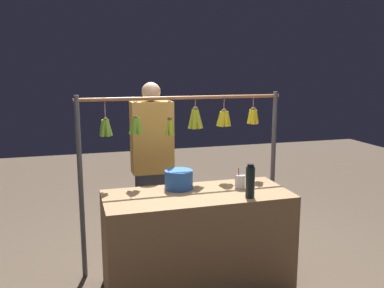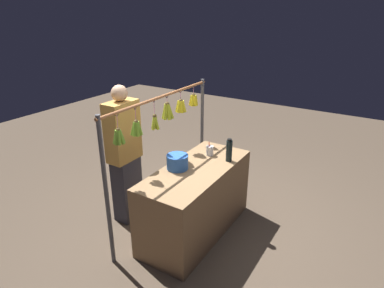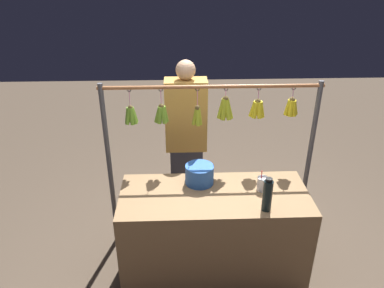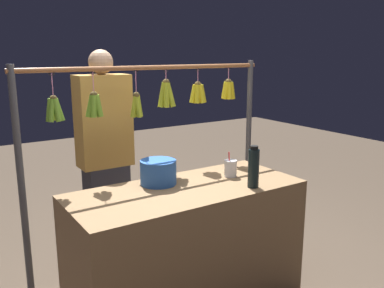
{
  "view_description": "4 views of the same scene",
  "coord_description": "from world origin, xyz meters",
  "px_view_note": "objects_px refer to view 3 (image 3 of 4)",
  "views": [
    {
      "loc": [
        0.97,
        3.19,
        1.88
      ],
      "look_at": [
        0.05,
        0.0,
        1.26
      ],
      "focal_mm": 39.22,
      "sensor_mm": 36.0,
      "label": 1
    },
    {
      "loc": [
        2.87,
        1.73,
        2.52
      ],
      "look_at": [
        0.08,
        0.0,
        1.17
      ],
      "focal_mm": 31.07,
      "sensor_mm": 36.0,
      "label": 2
    },
    {
      "loc": [
        0.28,
        2.49,
        2.55
      ],
      "look_at": [
        0.18,
        0.0,
        1.3
      ],
      "focal_mm": 34.41,
      "sensor_mm": 36.0,
      "label": 3
    },
    {
      "loc": [
        1.39,
        2.17,
        1.71
      ],
      "look_at": [
        -0.04,
        0.0,
        1.13
      ],
      "focal_mm": 38.78,
      "sensor_mm": 36.0,
      "label": 4
    }
  ],
  "objects_px": {
    "drink_cup": "(262,184)",
    "vendor_person": "(186,145)",
    "water_bottle": "(267,195)",
    "blue_bucket": "(199,174)"
  },
  "relations": [
    {
      "from": "blue_bucket",
      "to": "water_bottle",
      "type": "bearing_deg",
      "value": 140.61
    },
    {
      "from": "vendor_person",
      "to": "blue_bucket",
      "type": "bearing_deg",
      "value": 97.69
    },
    {
      "from": "water_bottle",
      "to": "blue_bucket",
      "type": "distance_m",
      "value": 0.63
    },
    {
      "from": "drink_cup",
      "to": "water_bottle",
      "type": "bearing_deg",
      "value": 84.44
    },
    {
      "from": "blue_bucket",
      "to": "drink_cup",
      "type": "xyz_separation_m",
      "value": [
        -0.51,
        0.13,
        -0.02
      ]
    },
    {
      "from": "blue_bucket",
      "to": "vendor_person",
      "type": "xyz_separation_m",
      "value": [
        0.1,
        -0.7,
        -0.07
      ]
    },
    {
      "from": "water_bottle",
      "to": "vendor_person",
      "type": "height_order",
      "value": "vendor_person"
    },
    {
      "from": "water_bottle",
      "to": "vendor_person",
      "type": "bearing_deg",
      "value": -62.23
    },
    {
      "from": "vendor_person",
      "to": "water_bottle",
      "type": "bearing_deg",
      "value": 117.77
    },
    {
      "from": "drink_cup",
      "to": "vendor_person",
      "type": "relative_size",
      "value": 0.1
    }
  ]
}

